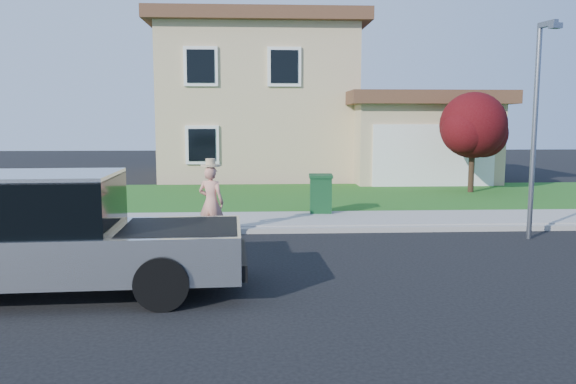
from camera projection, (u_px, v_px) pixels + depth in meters
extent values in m
plane|color=black|center=(260.00, 266.00, 9.78)|extent=(80.00, 80.00, 0.00)
cube|color=gray|center=(304.00, 230.00, 12.70)|extent=(40.00, 0.20, 0.12)
cube|color=gray|center=(300.00, 221.00, 13.78)|extent=(40.00, 2.00, 0.15)
cube|color=#1C5117|center=(290.00, 197.00, 18.25)|extent=(40.00, 7.00, 0.10)
cube|color=tan|center=(258.00, 107.00, 26.22)|extent=(8.00, 9.00, 6.40)
cube|color=tan|center=(412.00, 143.00, 23.79)|extent=(5.50, 6.00, 3.20)
cube|color=white|center=(434.00, 155.00, 20.84)|extent=(4.60, 0.12, 2.30)
cube|color=#4C2D1E|center=(258.00, 32.00, 25.80)|extent=(8.80, 9.80, 0.50)
cube|color=#4C2D1E|center=(413.00, 100.00, 23.57)|extent=(6.20, 6.80, 0.50)
cube|color=white|center=(201.00, 66.00, 21.42)|extent=(1.30, 0.10, 1.50)
cube|color=white|center=(284.00, 67.00, 21.59)|extent=(1.30, 0.10, 1.50)
cube|color=black|center=(202.00, 145.00, 21.80)|extent=(1.30, 0.10, 1.50)
cylinder|color=black|center=(162.00, 283.00, 7.46)|extent=(0.75, 0.31, 0.74)
cylinder|color=black|center=(175.00, 253.00, 9.13)|extent=(0.75, 0.31, 0.74)
cube|color=silver|center=(59.00, 251.00, 8.11)|extent=(5.32, 2.07, 0.66)
cube|color=black|center=(47.00, 204.00, 8.01)|extent=(2.00, 1.79, 0.78)
cube|color=silver|center=(45.00, 176.00, 7.96)|extent=(2.00, 1.79, 0.07)
cube|color=black|center=(181.00, 228.00, 8.24)|extent=(1.72, 1.64, 0.06)
cube|color=black|center=(242.00, 259.00, 8.39)|extent=(0.19, 1.75, 0.23)
cube|color=black|center=(19.00, 201.00, 8.93)|extent=(0.12, 0.21, 0.17)
imported|color=tan|center=(211.00, 202.00, 11.99)|extent=(0.67, 0.56, 1.56)
cylinder|color=tan|center=(211.00, 165.00, 11.89)|extent=(0.42, 0.42, 0.04)
cylinder|color=tan|center=(210.00, 162.00, 11.88)|extent=(0.21, 0.21, 0.15)
cylinder|color=black|center=(471.00, 169.00, 19.14)|extent=(0.19, 0.19, 1.55)
sphere|color=#470F12|center=(473.00, 125.00, 18.95)|extent=(2.23, 2.23, 2.23)
sphere|color=#470F12|center=(483.00, 134.00, 19.30)|extent=(1.65, 1.65, 1.65)
sphere|color=#470F12|center=(465.00, 131.00, 18.67)|extent=(1.55, 1.55, 1.55)
cube|color=#103B1B|center=(321.00, 195.00, 14.61)|extent=(0.59, 0.68, 0.91)
cube|color=#103B1B|center=(321.00, 176.00, 14.55)|extent=(0.65, 0.73, 0.07)
cylinder|color=slate|center=(534.00, 135.00, 11.79)|extent=(0.11, 0.11, 4.46)
cube|color=slate|center=(548.00, 24.00, 11.30)|extent=(0.21, 0.50, 0.11)
cube|color=slate|center=(555.00, 26.00, 11.09)|extent=(0.25, 0.20, 0.11)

